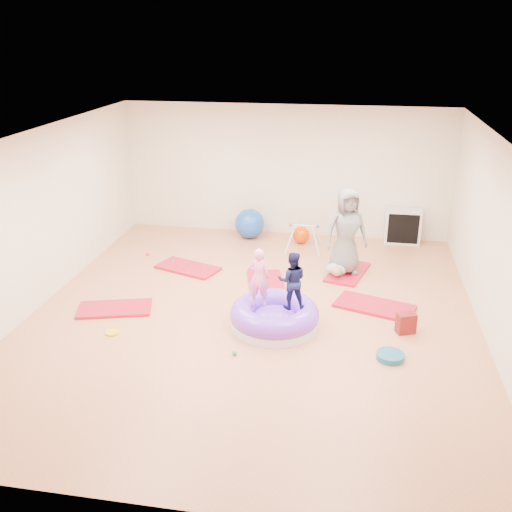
# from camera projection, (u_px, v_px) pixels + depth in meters

# --- Properties ---
(room) EXTENTS (7.01, 8.01, 2.81)m
(room) POSITION_uv_depth(u_px,v_px,m) (253.00, 232.00, 8.54)
(room) COLOR #D07850
(room) RESTS_ON ground
(gym_mat_front_left) EXTENTS (1.28, 0.87, 0.05)m
(gym_mat_front_left) POSITION_uv_depth(u_px,v_px,m) (115.00, 309.00, 9.22)
(gym_mat_front_left) COLOR #B0112F
(gym_mat_front_left) RESTS_ON ground
(gym_mat_mid_left) EXTENTS (1.31, 0.95, 0.05)m
(gym_mat_mid_left) POSITION_uv_depth(u_px,v_px,m) (188.00, 268.00, 10.79)
(gym_mat_mid_left) COLOR #B0112F
(gym_mat_mid_left) RESTS_ON ground
(gym_mat_center_back) EXTENTS (0.90, 1.34, 0.05)m
(gym_mat_center_back) POSITION_uv_depth(u_px,v_px,m) (267.00, 285.00, 10.08)
(gym_mat_center_back) COLOR #B0112F
(gym_mat_center_back) RESTS_ON ground
(gym_mat_right) EXTENTS (1.38, 0.98, 0.05)m
(gym_mat_right) POSITION_uv_depth(u_px,v_px,m) (374.00, 306.00, 9.30)
(gym_mat_right) COLOR #B0112F
(gym_mat_right) RESTS_ON ground
(gym_mat_rear_right) EXTENTS (0.87, 1.27, 0.05)m
(gym_mat_rear_right) POSITION_uv_depth(u_px,v_px,m) (348.00, 272.00, 10.60)
(gym_mat_rear_right) COLOR #B0112F
(gym_mat_rear_right) RESTS_ON ground
(inflatable_cushion) EXTENTS (1.36, 1.36, 0.43)m
(inflatable_cushion) POSITION_uv_depth(u_px,v_px,m) (274.00, 316.00, 8.67)
(inflatable_cushion) COLOR white
(inflatable_cushion) RESTS_ON ground
(child_pink) EXTENTS (0.35, 0.25, 0.92)m
(child_pink) POSITION_uv_depth(u_px,v_px,m) (259.00, 274.00, 8.45)
(child_pink) COLOR pink
(child_pink) RESTS_ON inflatable_cushion
(child_navy) EXTENTS (0.47, 0.39, 0.89)m
(child_navy) POSITION_uv_depth(u_px,v_px,m) (292.00, 277.00, 8.37)
(child_navy) COLOR #12153E
(child_navy) RESTS_ON inflatable_cushion
(adult_caregiver) EXTENTS (0.90, 0.75, 1.58)m
(adult_caregiver) POSITION_uv_depth(u_px,v_px,m) (346.00, 231.00, 10.27)
(adult_caregiver) COLOR slate
(adult_caregiver) RESTS_ON gym_mat_rear_right
(infant) EXTENTS (0.39, 0.40, 0.23)m
(infant) POSITION_uv_depth(u_px,v_px,m) (337.00, 269.00, 10.37)
(infant) COLOR #A2BCCA
(infant) RESTS_ON gym_mat_rear_right
(ball_pit_balls) EXTENTS (3.26, 3.44, 0.07)m
(ball_pit_balls) POSITION_uv_depth(u_px,v_px,m) (219.00, 289.00, 9.89)
(ball_pit_balls) COLOR green
(ball_pit_balls) RESTS_ON ground
(exercise_ball_blue) EXTENTS (0.64, 0.64, 0.64)m
(exercise_ball_blue) POSITION_uv_depth(u_px,v_px,m) (250.00, 224.00, 12.30)
(exercise_ball_blue) COLOR #194BAF
(exercise_ball_blue) RESTS_ON ground
(exercise_ball_orange) EXTENTS (0.36, 0.36, 0.36)m
(exercise_ball_orange) POSITION_uv_depth(u_px,v_px,m) (301.00, 235.00, 12.04)
(exercise_ball_orange) COLOR #DB4000
(exercise_ball_orange) RESTS_ON ground
(infant_play_gym) EXTENTS (0.73, 0.69, 0.56)m
(infant_play_gym) POSITION_uv_depth(u_px,v_px,m) (304.00, 234.00, 11.55)
(infant_play_gym) COLOR silver
(infant_play_gym) RESTS_ON ground
(cube_shelf) EXTENTS (0.73, 0.36, 0.73)m
(cube_shelf) POSITION_uv_depth(u_px,v_px,m) (403.00, 226.00, 11.99)
(cube_shelf) COLOR silver
(cube_shelf) RESTS_ON ground
(balance_disc) EXTENTS (0.39, 0.39, 0.09)m
(balance_disc) POSITION_uv_depth(u_px,v_px,m) (390.00, 356.00, 7.85)
(balance_disc) COLOR #1B5C78
(balance_disc) RESTS_ON ground
(backpack) EXTENTS (0.32, 0.26, 0.31)m
(backpack) POSITION_uv_depth(u_px,v_px,m) (406.00, 323.00, 8.49)
(backpack) COLOR red
(backpack) RESTS_ON ground
(yellow_toy) EXTENTS (0.21, 0.21, 0.03)m
(yellow_toy) POSITION_uv_depth(u_px,v_px,m) (112.00, 332.00, 8.52)
(yellow_toy) COLOR yellow
(yellow_toy) RESTS_ON ground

